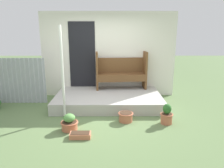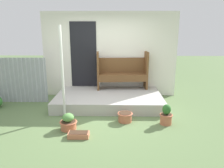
{
  "view_description": "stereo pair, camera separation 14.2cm",
  "coord_description": "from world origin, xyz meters",
  "views": [
    {
      "loc": [
        0.2,
        -5.02,
        2.13
      ],
      "look_at": [
        0.24,
        0.31,
        0.75
      ],
      "focal_mm": 35.0,
      "sensor_mm": 36.0,
      "label": 1
    },
    {
      "loc": [
        0.34,
        -5.02,
        2.13
      ],
      "look_at": [
        0.24,
        0.31,
        0.75
      ],
      "focal_mm": 35.0,
      "sensor_mm": 36.0,
      "label": 2
    }
  ],
  "objects": [
    {
      "name": "house_wall",
      "position": [
        0.1,
        1.77,
        1.3
      ],
      "size": [
        4.14,
        0.08,
        2.6
      ],
      "color": "white",
      "rests_on": "ground_plane"
    },
    {
      "name": "flower_pot_middle",
      "position": [
        0.55,
        -0.3,
        0.12
      ],
      "size": [
        0.36,
        0.36,
        0.22
      ],
      "color": "#B76647",
      "rests_on": "ground_plane"
    },
    {
      "name": "bench",
      "position": [
        0.52,
        1.52,
        0.85
      ],
      "size": [
        1.55,
        0.52,
        1.13
      ],
      "rotation": [
        0.0,
        0.0,
        0.08
      ],
      "color": "brown",
      "rests_on": "porch_slab"
    },
    {
      "name": "flower_pot_right",
      "position": [
        1.47,
        -0.42,
        0.2
      ],
      "size": [
        0.29,
        0.29,
        0.47
      ],
      "color": "#B76647",
      "rests_on": "ground_plane"
    },
    {
      "name": "porch_slab",
      "position": [
        0.14,
        0.87,
        0.15
      ],
      "size": [
        2.94,
        1.75,
        0.3
      ],
      "color": "#B2AFA8",
      "rests_on": "ground_plane"
    },
    {
      "name": "planter_box_rect",
      "position": [
        -0.4,
        -1.08,
        0.05
      ],
      "size": [
        0.41,
        0.21,
        0.11
      ],
      "color": "#C67251",
      "rests_on": "ground_plane"
    },
    {
      "name": "ground_plane",
      "position": [
        0.0,
        0.0,
        0.0
      ],
      "size": [
        24.0,
        24.0,
        0.0
      ],
      "primitive_type": "plane",
      "color": "#5B7547"
    },
    {
      "name": "support_post",
      "position": [
        -0.91,
        -0.07,
        1.09
      ],
      "size": [
        0.06,
        0.06,
        2.18
      ],
      "color": "white",
      "rests_on": "ground_plane"
    },
    {
      "name": "flower_pot_left",
      "position": [
        -0.68,
        -0.73,
        0.16
      ],
      "size": [
        0.38,
        0.38,
        0.36
      ],
      "color": "#B76647",
      "rests_on": "ground_plane"
    }
  ]
}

